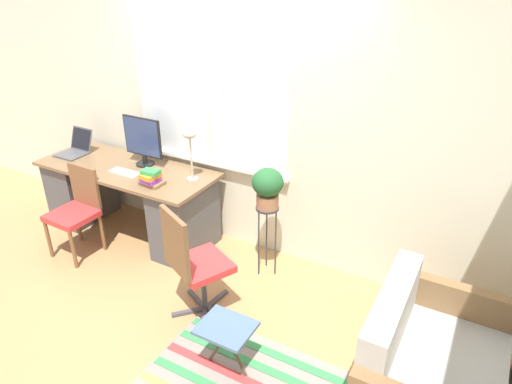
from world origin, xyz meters
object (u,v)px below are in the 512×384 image
(laptop, at_px, (75,149))
(desk_lamp, at_px, (190,140))
(book_stack, at_px, (151,178))
(plant_stand, at_px, (267,219))
(folding_stool, at_px, (226,331))
(keyboard, at_px, (125,173))
(mouse, at_px, (141,177))
(potted_plant, at_px, (268,186))
(office_chair_swivel, at_px, (193,262))
(couch_loveseat, at_px, (426,376))
(monitor, at_px, (143,140))
(desk_chair_wooden, at_px, (76,209))

(laptop, bearing_deg, desk_lamp, 3.02)
(book_stack, height_order, plant_stand, book_stack)
(folding_stool, bearing_deg, keyboard, 151.27)
(laptop, height_order, mouse, laptop)
(laptop, xyz_separation_m, potted_plant, (2.32, 0.05, 0.08))
(mouse, bearing_deg, office_chair_swivel, -30.07)
(couch_loveseat, bearing_deg, office_chair_swivel, 89.00)
(plant_stand, height_order, potted_plant, potted_plant)
(keyboard, bearing_deg, mouse, -5.08)
(office_chair_swivel, bearing_deg, plant_stand, -80.51)
(folding_stool, bearing_deg, office_chair_swivel, 145.59)
(monitor, distance_m, keyboard, 0.37)
(keyboard, xyz_separation_m, folding_stool, (1.77, -0.97, -0.42))
(book_stack, bearing_deg, mouse, 162.16)
(office_chair_swivel, bearing_deg, desk_chair_wooden, 17.79)
(desk_lamp, distance_m, desk_chair_wooden, 1.33)
(desk_chair_wooden, distance_m, folding_stool, 2.16)
(keyboard, height_order, desk_lamp, desk_lamp)
(folding_stool, bearing_deg, monitor, 144.62)
(book_stack, distance_m, desk_chair_wooden, 0.86)
(desk_chair_wooden, xyz_separation_m, plant_stand, (1.78, 0.58, 0.10))
(plant_stand, bearing_deg, laptop, -178.70)
(laptop, xyz_separation_m, couch_loveseat, (3.88, -0.78, -0.52))
(mouse, xyz_separation_m, book_stack, (0.18, -0.06, 0.05))
(mouse, height_order, plant_stand, mouse)
(mouse, relative_size, folding_stool, 0.16)
(laptop, distance_m, monitor, 0.89)
(monitor, bearing_deg, book_stack, -42.49)
(monitor, relative_size, book_stack, 2.29)
(book_stack, relative_size, desk_chair_wooden, 0.25)
(desk_lamp, xyz_separation_m, book_stack, (-0.26, -0.29, -0.33))
(monitor, height_order, mouse, monitor)
(keyboard, height_order, office_chair_swivel, office_chair_swivel)
(monitor, relative_size, keyboard, 1.54)
(mouse, bearing_deg, plant_stand, 9.22)
(keyboard, height_order, folding_stool, keyboard)
(laptop, relative_size, potted_plant, 0.93)
(desk_lamp, height_order, office_chair_swivel, desk_lamp)
(mouse, height_order, desk_lamp, desk_lamp)
(laptop, xyz_separation_m, desk_lamp, (1.50, 0.08, 0.34))
(couch_loveseat, bearing_deg, desk_lamp, 70.26)
(keyboard, bearing_deg, couch_loveseat, -11.96)
(book_stack, distance_m, folding_stool, 1.70)
(plant_stand, bearing_deg, folding_stool, -75.79)
(keyboard, bearing_deg, book_stack, -10.87)
(mouse, xyz_separation_m, office_chair_swivel, (1.03, -0.59, -0.26))
(laptop, relative_size, monitor, 0.68)
(monitor, height_order, keyboard, monitor)
(mouse, height_order, desk_chair_wooden, desk_chair_wooden)
(mouse, relative_size, desk_lamp, 0.13)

